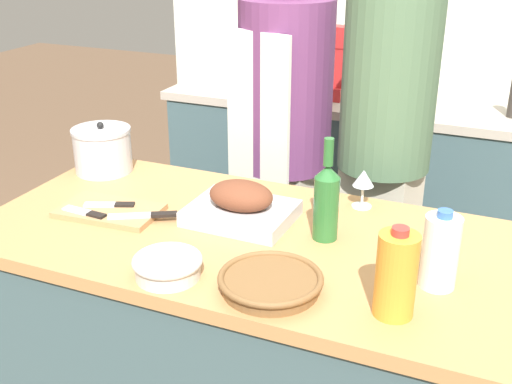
{
  "coord_description": "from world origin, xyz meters",
  "views": [
    {
      "loc": [
        0.69,
        -1.5,
        1.73
      ],
      "look_at": [
        0.0,
        0.12,
        0.97
      ],
      "focal_mm": 45.0,
      "sensor_mm": 36.0,
      "label": 1
    }
  ],
  "objects_px": {
    "stand_mixer": "(327,68)",
    "mixing_bowl": "(168,266)",
    "knife_bread": "(111,205)",
    "wine_glass_left": "(363,180)",
    "knife_paring": "(86,213)",
    "roasting_pan": "(241,206)",
    "knife_chef": "(145,215)",
    "stock_pot": "(103,150)",
    "condiment_bottle_tall": "(377,83)",
    "person_cook_aproned": "(284,139)",
    "wicker_basket": "(271,282)",
    "milk_jug": "(440,252)",
    "wine_bottle_green": "(326,200)",
    "cutting_board": "(110,211)",
    "juice_jug": "(396,275)",
    "person_cook_guest": "(385,131)"
  },
  "relations": [
    {
      "from": "milk_jug",
      "to": "knife_bread",
      "type": "height_order",
      "value": "milk_jug"
    },
    {
      "from": "roasting_pan",
      "to": "knife_bread",
      "type": "distance_m",
      "value": 0.41
    },
    {
      "from": "cutting_board",
      "to": "knife_chef",
      "type": "distance_m",
      "value": 0.13
    },
    {
      "from": "cutting_board",
      "to": "knife_paring",
      "type": "distance_m",
      "value": 0.07
    },
    {
      "from": "milk_jug",
      "to": "condiment_bottle_tall",
      "type": "distance_m",
      "value": 1.67
    },
    {
      "from": "knife_bread",
      "to": "wine_glass_left",
      "type": "bearing_deg",
      "value": 25.46
    },
    {
      "from": "stock_pot",
      "to": "juice_jug",
      "type": "distance_m",
      "value": 1.24
    },
    {
      "from": "stand_mixer",
      "to": "mixing_bowl",
      "type": "bearing_deg",
      "value": -85.86
    },
    {
      "from": "roasting_pan",
      "to": "juice_jug",
      "type": "height_order",
      "value": "juice_jug"
    },
    {
      "from": "knife_paring",
      "to": "knife_bread",
      "type": "distance_m",
      "value": 0.09
    },
    {
      "from": "knife_chef",
      "to": "condiment_bottle_tall",
      "type": "distance_m",
      "value": 1.59
    },
    {
      "from": "juice_jug",
      "to": "person_cook_guest",
      "type": "bearing_deg",
      "value": 104.09
    },
    {
      "from": "cutting_board",
      "to": "wine_bottle_green",
      "type": "bearing_deg",
      "value": 9.12
    },
    {
      "from": "person_cook_guest",
      "to": "wine_bottle_green",
      "type": "bearing_deg",
      "value": -77.04
    },
    {
      "from": "roasting_pan",
      "to": "wicker_basket",
      "type": "relative_size",
      "value": 1.19
    },
    {
      "from": "wicker_basket",
      "to": "mixing_bowl",
      "type": "distance_m",
      "value": 0.27
    },
    {
      "from": "wine_bottle_green",
      "to": "stand_mixer",
      "type": "distance_m",
      "value": 1.42
    },
    {
      "from": "mixing_bowl",
      "to": "condiment_bottle_tall",
      "type": "relative_size",
      "value": 1.16
    },
    {
      "from": "roasting_pan",
      "to": "juice_jug",
      "type": "distance_m",
      "value": 0.61
    },
    {
      "from": "knife_paring",
      "to": "stand_mixer",
      "type": "distance_m",
      "value": 1.55
    },
    {
      "from": "juice_jug",
      "to": "knife_chef",
      "type": "relative_size",
      "value": 1.14
    },
    {
      "from": "knife_chef",
      "to": "milk_jug",
      "type": "bearing_deg",
      "value": -1.57
    },
    {
      "from": "milk_jug",
      "to": "wicker_basket",
      "type": "bearing_deg",
      "value": -153.66
    },
    {
      "from": "cutting_board",
      "to": "wine_glass_left",
      "type": "xyz_separation_m",
      "value": [
        0.7,
        0.35,
        0.08
      ]
    },
    {
      "from": "knife_bread",
      "to": "stand_mixer",
      "type": "height_order",
      "value": "stand_mixer"
    },
    {
      "from": "stock_pot",
      "to": "person_cook_aproned",
      "type": "relative_size",
      "value": 0.13
    },
    {
      "from": "cutting_board",
      "to": "stock_pot",
      "type": "bearing_deg",
      "value": 127.86
    },
    {
      "from": "wicker_basket",
      "to": "wine_glass_left",
      "type": "height_order",
      "value": "wine_glass_left"
    },
    {
      "from": "knife_paring",
      "to": "stock_pot",
      "type": "bearing_deg",
      "value": 117.66
    },
    {
      "from": "stock_pot",
      "to": "juice_jug",
      "type": "bearing_deg",
      "value": -23.06
    },
    {
      "from": "cutting_board",
      "to": "wine_bottle_green",
      "type": "height_order",
      "value": "wine_bottle_green"
    },
    {
      "from": "wicker_basket",
      "to": "milk_jug",
      "type": "xyz_separation_m",
      "value": [
        0.37,
        0.18,
        0.07
      ]
    },
    {
      "from": "stock_pot",
      "to": "mixing_bowl",
      "type": "height_order",
      "value": "stock_pot"
    },
    {
      "from": "stock_pot",
      "to": "stand_mixer",
      "type": "distance_m",
      "value": 1.26
    },
    {
      "from": "knife_paring",
      "to": "person_cook_aproned",
      "type": "distance_m",
      "value": 0.95
    },
    {
      "from": "wicker_basket",
      "to": "person_cook_guest",
      "type": "distance_m",
      "value": 1.01
    },
    {
      "from": "juice_jug",
      "to": "stand_mixer",
      "type": "distance_m",
      "value": 1.79
    },
    {
      "from": "cutting_board",
      "to": "knife_bread",
      "type": "distance_m",
      "value": 0.02
    },
    {
      "from": "wine_glass_left",
      "to": "condiment_bottle_tall",
      "type": "xyz_separation_m",
      "value": [
        -0.24,
        1.2,
        0.01
      ]
    },
    {
      "from": "condiment_bottle_tall",
      "to": "person_cook_aproned",
      "type": "bearing_deg",
      "value": -105.95
    },
    {
      "from": "roasting_pan",
      "to": "mixing_bowl",
      "type": "height_order",
      "value": "roasting_pan"
    },
    {
      "from": "stock_pot",
      "to": "wine_bottle_green",
      "type": "height_order",
      "value": "wine_bottle_green"
    },
    {
      "from": "wicker_basket",
      "to": "juice_jug",
      "type": "xyz_separation_m",
      "value": [
        0.29,
        0.02,
        0.08
      ]
    },
    {
      "from": "roasting_pan",
      "to": "knife_chef",
      "type": "bearing_deg",
      "value": -154.57
    },
    {
      "from": "juice_jug",
      "to": "wine_bottle_green",
      "type": "xyz_separation_m",
      "value": [
        -0.26,
        0.3,
        0.01
      ]
    },
    {
      "from": "cutting_board",
      "to": "person_cook_aproned",
      "type": "height_order",
      "value": "person_cook_aproned"
    },
    {
      "from": "milk_jug",
      "to": "person_cook_guest",
      "type": "distance_m",
      "value": 0.88
    },
    {
      "from": "stock_pot",
      "to": "stand_mixer",
      "type": "xyz_separation_m",
      "value": [
        0.46,
        1.17,
        0.09
      ]
    },
    {
      "from": "mixing_bowl",
      "to": "knife_paring",
      "type": "relative_size",
      "value": 1.17
    },
    {
      "from": "wine_bottle_green",
      "to": "knife_paring",
      "type": "height_order",
      "value": "wine_bottle_green"
    }
  ]
}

